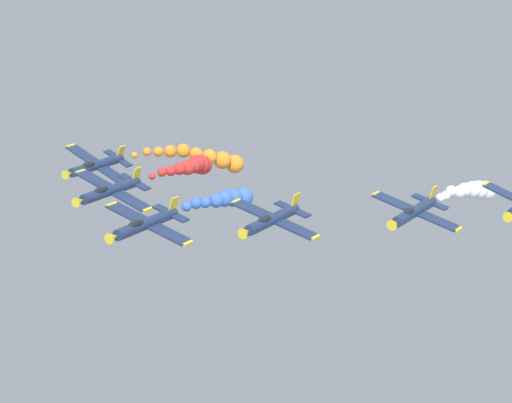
% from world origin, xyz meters
% --- Properties ---
extents(airplane_lead, '(9.29, 10.35, 3.29)m').
position_xyz_m(airplane_lead, '(4.64, 12.73, 68.58)').
color(airplane_lead, navy).
extents(smoke_trail_lead, '(2.28, 12.01, 2.95)m').
position_xyz_m(smoke_trail_lead, '(4.47, -1.76, 67.74)').
color(smoke_trail_lead, blue).
extents(airplane_left_inner, '(9.33, 10.35, 3.22)m').
position_xyz_m(airplane_left_inner, '(-4.45, 4.51, 68.31)').
color(airplane_left_inner, navy).
extents(airplane_right_inner, '(9.16, 10.35, 3.50)m').
position_xyz_m(airplane_right_inner, '(14.25, 5.82, 69.05)').
color(airplane_right_inner, navy).
extents(smoke_trail_right_inner, '(7.21, 20.18, 4.84)m').
position_xyz_m(smoke_trail_right_inner, '(17.90, -15.60, 66.98)').
color(smoke_trail_right_inner, red).
extents(airplane_left_outer, '(9.32, 10.35, 3.25)m').
position_xyz_m(airplane_left_outer, '(-15.56, -4.34, 68.55)').
color(airplane_left_outer, navy).
extents(smoke_trail_left_outer, '(2.92, 13.06, 3.35)m').
position_xyz_m(smoke_trail_left_outer, '(-16.36, -19.65, 67.37)').
color(smoke_trail_left_outer, white).
extents(airplane_right_outer, '(8.89, 10.35, 4.20)m').
position_xyz_m(airplane_right_outer, '(24.41, -4.48, 68.48)').
color(airplane_right_outer, navy).
extents(smoke_trail_right_outer, '(4.74, 20.22, 6.29)m').
position_xyz_m(smoke_trail_right_outer, '(22.44, -25.78, 65.44)').
color(smoke_trail_right_outer, orange).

